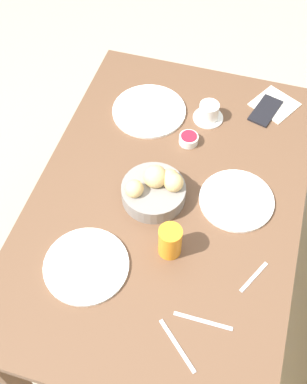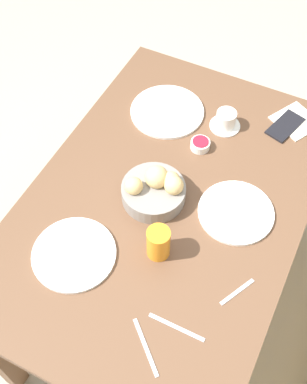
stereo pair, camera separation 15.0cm
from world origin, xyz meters
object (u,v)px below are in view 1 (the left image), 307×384
object	(u,v)px
plate_near_right	(86,266)
napkin	(275,104)
knife_silver	(177,346)
spoon_coffee	(254,277)
bread_basket	(155,189)
coffee_cup	(209,112)
juice_glass	(170,241)
cell_phone	(266,111)
jam_bowl_berry	(189,139)
plate_far_center	(237,200)
plate_near_left	(149,111)
fork_silver	(203,321)

from	to	relation	value
plate_near_right	napkin	bearing A→B (deg)	152.18
knife_silver	spoon_coffee	distance (m)	0.30
bread_basket	coffee_cup	bearing A→B (deg)	167.25
juice_glass	spoon_coffee	world-z (taller)	juice_glass
plate_near_right	napkin	distance (m)	0.92
bread_basket	cell_phone	size ratio (longest dim) A/B	1.22
plate_near_right	jam_bowl_berry	distance (m)	0.57
bread_basket	plate_far_center	distance (m)	0.26
plate_far_center	plate_near_right	bearing A→B (deg)	-46.97
plate_near_left	coffee_cup	world-z (taller)	coffee_cup
plate_near_right	spoon_coffee	distance (m)	0.48
plate_near_left	cell_phone	size ratio (longest dim) A/B	1.62
plate_near_right	spoon_coffee	xyz separation A→B (m)	(-0.10, 0.47, -0.00)
jam_bowl_berry	napkin	size ratio (longest dim) A/B	0.35
fork_silver	plate_near_right	bearing A→B (deg)	-100.05
jam_bowl_berry	knife_silver	xyz separation A→B (m)	(0.69, 0.14, -0.01)
coffee_cup	plate_near_left	bearing A→B (deg)	-82.33
juice_glass	cell_phone	bearing A→B (deg)	164.18
juice_glass	napkin	distance (m)	0.72
plate_near_left	fork_silver	bearing A→B (deg)	27.27
plate_near_right	plate_far_center	bearing A→B (deg)	133.03
coffee_cup	knife_silver	size ratio (longest dim) A/B	0.84
juice_glass	napkin	world-z (taller)	juice_glass
plate_near_left	plate_far_center	distance (m)	0.48
knife_silver	cell_phone	size ratio (longest dim) A/B	0.78
knife_silver	napkin	bearing A→B (deg)	173.04
bread_basket	knife_silver	bearing A→B (deg)	23.29
jam_bowl_berry	bread_basket	bearing A→B (deg)	-10.44
bread_basket	napkin	distance (m)	0.60
plate_far_center	knife_silver	size ratio (longest dim) A/B	1.84
plate_near_right	juice_glass	distance (m)	0.25
juice_glass	coffee_cup	world-z (taller)	juice_glass
coffee_cup	cell_phone	world-z (taller)	coffee_cup
fork_silver	knife_silver	world-z (taller)	same
plate_near_right	bread_basket	bearing A→B (deg)	157.45
plate_near_right	knife_silver	size ratio (longest dim) A/B	1.93
plate_far_center	napkin	xyz separation A→B (m)	(-0.46, 0.05, -0.00)
fork_silver	juice_glass	bearing A→B (deg)	-141.79
cell_phone	plate_near_left	bearing A→B (deg)	-73.27
spoon_coffee	napkin	distance (m)	0.71
bread_basket	cell_phone	xyz separation A→B (m)	(-0.47, 0.28, -0.04)
plate_far_center	coffee_cup	xyz separation A→B (m)	(-0.33, -0.17, 0.02)
bread_basket	napkin	bearing A→B (deg)	149.41
fork_silver	knife_silver	xyz separation A→B (m)	(0.08, -0.05, 0.00)
bread_basket	plate_far_center	world-z (taller)	bread_basket
plate_near_left	spoon_coffee	distance (m)	0.72
coffee_cup	knife_silver	distance (m)	0.83
plate_near_left	bread_basket	bearing A→B (deg)	19.68
coffee_cup	spoon_coffee	bearing A→B (deg)	24.70
jam_bowl_berry	spoon_coffee	size ratio (longest dim) A/B	0.59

